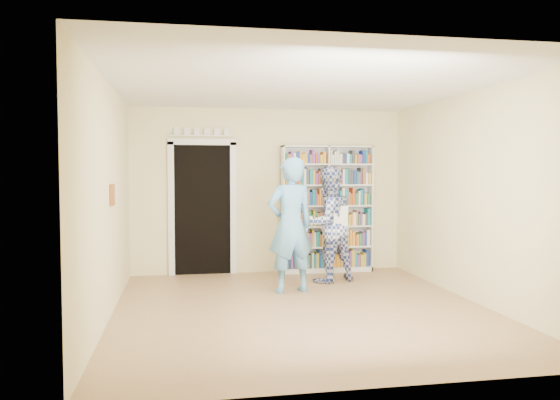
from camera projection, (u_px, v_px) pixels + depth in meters
The scene contains 11 objects.
floor at pixel (302, 308), 6.66m from camera, with size 5.00×5.00×0.00m, color #A0754D.
ceiling at pixel (302, 86), 6.52m from camera, with size 5.00×5.00×0.00m, color white.
wall_back at pixel (269, 191), 9.05m from camera, with size 4.50×4.50×0.00m, color beige.
wall_left at pixel (108, 200), 6.19m from camera, with size 5.00×5.00×0.00m, color beige.
wall_right at pixel (473, 197), 6.99m from camera, with size 5.00×5.00×0.00m, color beige.
bookshelf at pixel (327, 208), 9.08m from camera, with size 1.52×0.29×2.10m.
doorway at pixel (203, 202), 8.84m from camera, with size 1.10×0.08×2.43m.
wall_art at pixel (112, 195), 6.39m from camera, with size 0.03×0.25×0.25m, color brown.
man_blue at pixel (290, 225), 7.52m from camera, with size 0.68×0.45×1.87m, color #5FA1D5.
man_plaid at pixel (328, 224), 8.25m from camera, with size 0.85×0.66×1.75m, color navy.
paper_sheet at pixel (341, 216), 8.03m from camera, with size 0.21×0.01×0.30m, color white.
Camera 1 is at (-1.43, -6.43, 1.67)m, focal length 35.00 mm.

